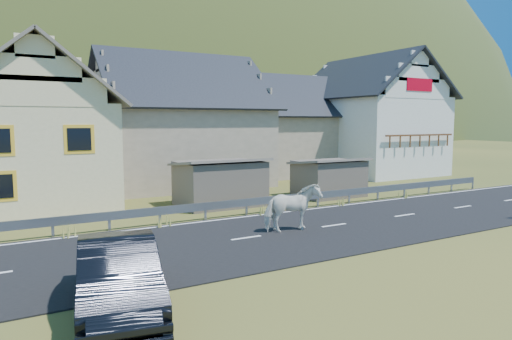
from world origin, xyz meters
TOP-DOWN VIEW (x-y plane):
  - ground at (0.00, 0.00)m, footprint 160.00×160.00m
  - road at (0.00, 0.00)m, footprint 60.00×7.00m
  - lane_markings at (0.00, 0.00)m, footprint 60.00×6.60m
  - guardrail at (-0.00, 3.68)m, footprint 28.10×0.09m
  - shed_left at (-2.00, 6.50)m, footprint 4.30×3.30m
  - shed_right at (4.50, 6.00)m, footprint 3.80×2.90m
  - house_cream at (-10.00, 12.00)m, footprint 7.80×9.80m
  - house_stone_a at (-1.00, 15.00)m, footprint 10.80×9.80m
  - house_stone_b at (9.00, 17.00)m, footprint 9.80×8.80m
  - house_white at (15.00, 14.00)m, footprint 8.80×10.80m
  - mountain at (5.00, 180.00)m, footprint 440.00×280.00m
  - horse at (-2.00, 0.03)m, footprint 1.16×2.21m
  - car at (-9.40, -4.00)m, footprint 2.47×5.02m

SIDE VIEW (x-z plane):
  - mountain at x=5.00m, z-range -150.00..110.00m
  - ground at x=0.00m, z-range 0.00..0.00m
  - road at x=0.00m, z-range 0.00..0.04m
  - lane_markings at x=0.00m, z-range 0.04..0.05m
  - guardrail at x=0.00m, z-range 0.19..0.94m
  - car at x=-9.40m, z-range 0.00..1.58m
  - horse at x=-2.00m, z-range 0.04..1.85m
  - shed_right at x=4.50m, z-range -0.10..2.10m
  - shed_left at x=-2.00m, z-range -0.10..2.30m
  - house_stone_b at x=9.00m, z-range 0.19..8.29m
  - house_cream at x=-10.00m, z-range 0.21..8.51m
  - house_stone_a at x=-1.00m, z-range 0.18..9.08m
  - house_white at x=15.00m, z-range 0.21..9.91m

